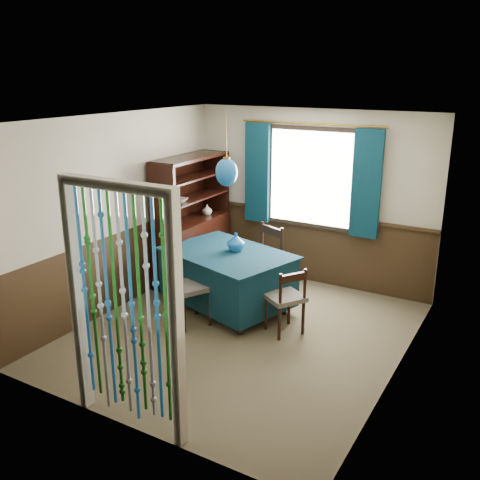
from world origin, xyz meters
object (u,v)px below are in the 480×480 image
Objects in this scene: vase_table at (236,243)px; vase_sideboard at (207,209)px; chair_left at (181,257)px; pendant_lamp at (227,172)px; dining_table at (227,276)px; chair_near at (187,288)px; bowl_shelf at (180,200)px; chair_right at (286,298)px; sideboard at (192,238)px; chair_far at (262,259)px.

vase_sideboard is at bearing 139.24° from vase_table.
chair_left is 0.99× the size of pendant_lamp.
dining_table is 2.13× the size of pendant_lamp.
chair_near is (-0.18, -0.64, 0.03)m from dining_table.
bowl_shelf is (-1.02, 0.22, 0.40)m from vase_table.
pendant_lamp reaches higher than chair_right.
sideboard is (-1.02, 0.66, 0.18)m from dining_table.
bowl_shelf reaches higher than dining_table.
bowl_shelf reaches higher than chair_right.
chair_right is (1.14, 0.39, -0.04)m from chair_near.
pendant_lamp reaches higher than chair_far.
bowl_shelf is (-1.92, 0.58, 0.84)m from chair_right.
vase_table is 1.12m from bowl_shelf.
chair_far is at bearing 135.25° from chair_left.
chair_near is at bearing -58.05° from sideboard.
chair_left is 0.82m from bowl_shelf.
vase_sideboard is at bearing 4.35° from chair_far.
vase_sideboard is at bearing 89.67° from chair_right.
chair_far reaches higher than chair_near.
vase_sideboard reaches higher than chair_left.
chair_left is at bearing 179.85° from dining_table.
bowl_shelf reaches higher than chair_left.
sideboard is at bearing 153.09° from vase_table.
chair_far is 1.18m from chair_left.
vase_table is (0.07, 0.11, 0.43)m from dining_table.
chair_near is 1.04× the size of chair_left.
bowl_shelf reaches higher than chair_near.
vase_sideboard is at bearing 78.81° from sideboard.
pendant_lamp is at bearing 0.00° from dining_table.
chair_far is 1.44m from pendant_lamp.
chair_near is at bearing 67.44° from chair_left.
chair_left is at bearing -89.05° from vase_sideboard.
sideboard reaches higher than dining_table.
sideboard reaches higher than chair_far.
chair_far is 4.32× the size of bowl_shelf.
chair_far is at bearing 78.66° from vase_table.
chair_left is (-1.12, -0.36, -0.06)m from chair_far.
bowl_shelf is at bearing 177.55° from dining_table.
sideboard reaches higher than chair_near.
bowl_shelf is (-0.01, 0.05, 0.82)m from chair_left.
chair_right is 3.83× the size of vase_table.
vase_sideboard reaches higher than chair_far.
dining_table is 0.99m from chair_right.
bowl_shelf reaches higher than chair_far.
chair_near is 3.96× the size of bowl_shelf.
pendant_lamp is at bearing -122.73° from vase_table.
dining_table is 1.01× the size of sideboard.
chair_near is at bearing 96.30° from chair_far.
pendant_lamp is 1.14m from bowl_shelf.
chair_right is 1.69m from pendant_lamp.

